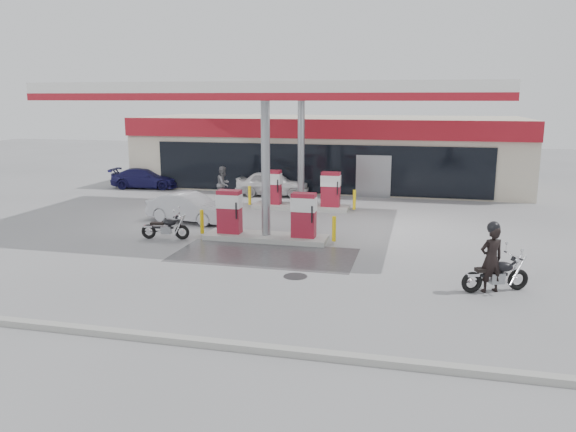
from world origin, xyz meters
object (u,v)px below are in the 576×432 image
(parked_motorcycle, at_px, (166,228))
(parked_car_left, at_px, (146,178))
(pump_island_near, at_px, (266,221))
(biker_main, at_px, (491,259))
(sedan_white, at_px, (273,183))
(hatchback_silver, at_px, (190,207))
(pump_island_far, at_px, (301,194))
(main_motorcycle, at_px, (496,276))
(attendant, at_px, (223,184))

(parked_motorcycle, xyz_separation_m, parked_car_left, (-6.41, 10.79, 0.16))
(pump_island_near, height_order, biker_main, biker_main)
(biker_main, bearing_deg, parked_car_left, -66.59)
(biker_main, bearing_deg, sedan_white, -81.76)
(parked_motorcycle, xyz_separation_m, hatchback_silver, (-0.34, 2.99, 0.19))
(pump_island_far, bearing_deg, main_motorcycle, -53.05)
(pump_island_near, height_order, main_motorcycle, pump_island_near)
(parked_car_left, bearing_deg, pump_island_near, -141.48)
(pump_island_near, relative_size, pump_island_far, 1.00)
(sedan_white, bearing_deg, pump_island_near, -169.36)
(hatchback_silver, bearing_deg, attendant, 14.29)
(biker_main, relative_size, sedan_white, 0.47)
(main_motorcycle, height_order, parked_motorcycle, main_motorcycle)
(pump_island_near, xyz_separation_m, biker_main, (7.33, -4.06, 0.20))
(parked_motorcycle, xyz_separation_m, sedan_white, (1.36, 9.99, 0.25))
(parked_motorcycle, bearing_deg, biker_main, -25.33)
(biker_main, xyz_separation_m, sedan_white, (-9.56, 13.26, -0.25))
(hatchback_silver, bearing_deg, pump_island_far, -34.54)
(main_motorcycle, relative_size, parked_car_left, 0.46)
(pump_island_near, xyz_separation_m, parked_car_left, (-10.00, 10.00, -0.14))
(attendant, bearing_deg, biker_main, -122.54)
(parked_motorcycle, relative_size, attendant, 1.02)
(pump_island_far, height_order, parked_motorcycle, pump_island_far)
(pump_island_far, height_order, attendant, pump_island_far)
(attendant, bearing_deg, pump_island_far, -92.15)
(pump_island_far, bearing_deg, sedan_white, 124.85)
(pump_island_far, distance_m, attendant, 4.29)
(sedan_white, height_order, hatchback_silver, sedan_white)
(hatchback_silver, relative_size, parked_car_left, 0.93)
(main_motorcycle, height_order, hatchback_silver, hatchback_silver)
(main_motorcycle, relative_size, attendant, 1.03)
(pump_island_near, bearing_deg, parked_car_left, 135.00)
(main_motorcycle, xyz_separation_m, parked_car_left, (-17.51, 13.98, 0.13))
(pump_island_far, bearing_deg, parked_motorcycle, -117.86)
(pump_island_far, xyz_separation_m, parked_motorcycle, (-3.59, -6.79, -0.30))
(biker_main, distance_m, hatchback_silver, 12.89)
(biker_main, bearing_deg, main_motorcycle, 176.95)
(biker_main, distance_m, attendant, 15.96)
(attendant, bearing_deg, hatchback_silver, -165.82)
(main_motorcycle, distance_m, attendant, 16.03)
(parked_car_left, bearing_deg, hatchback_silver, -148.61)
(biker_main, distance_m, sedan_white, 16.35)
(pump_island_far, relative_size, main_motorcycle, 2.83)
(pump_island_near, distance_m, parked_car_left, 14.14)
(parked_car_left, bearing_deg, sedan_white, -102.36)
(pump_island_near, height_order, parked_car_left, pump_island_near)
(hatchback_silver, distance_m, parked_car_left, 9.88)
(attendant, bearing_deg, main_motorcycle, -121.90)
(main_motorcycle, xyz_separation_m, hatchback_silver, (-11.44, 6.18, 0.17))
(main_motorcycle, bearing_deg, pump_island_far, 103.54)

